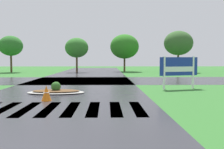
# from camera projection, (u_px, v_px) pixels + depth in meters

# --- Properties ---
(asphalt_roadway) EXTENTS (9.12, 80.00, 0.01)m
(asphalt_roadway) POSITION_uv_depth(u_px,v_px,m) (66.00, 94.00, 14.60)
(asphalt_roadway) COLOR #2B2B30
(asphalt_roadway) RESTS_ON ground
(asphalt_cross_road) EXTENTS (90.00, 8.21, 0.01)m
(asphalt_cross_road) POSITION_uv_depth(u_px,v_px,m) (81.00, 80.00, 23.26)
(asphalt_cross_road) COLOR #2B2B30
(asphalt_cross_road) RESTS_ON ground
(crosswalk_stripes) EXTENTS (7.65, 3.14, 0.01)m
(crosswalk_stripes) POSITION_uv_depth(u_px,v_px,m) (49.00, 109.00, 10.17)
(crosswalk_stripes) COLOR white
(crosswalk_stripes) RESTS_ON ground
(estate_billboard) EXTENTS (2.72, 0.82, 2.17)m
(estate_billboard) POSITION_uv_depth(u_px,v_px,m) (179.00, 68.00, 16.75)
(estate_billboard) COLOR white
(estate_billboard) RESTS_ON ground
(median_island) EXTENTS (3.33, 1.65, 0.68)m
(median_island) POSITION_uv_depth(u_px,v_px,m) (56.00, 91.00, 14.73)
(median_island) COLOR #9E9B93
(median_island) RESTS_ON ground
(traffic_cone) EXTENTS (0.48, 0.48, 0.74)m
(traffic_cone) POSITION_uv_depth(u_px,v_px,m) (46.00, 93.00, 12.10)
(traffic_cone) COLOR orange
(traffic_cone) RESTS_ON ground
(background_treeline) EXTENTS (43.99, 6.32, 6.11)m
(background_treeline) POSITION_uv_depth(u_px,v_px,m) (101.00, 46.00, 37.93)
(background_treeline) COLOR #4C3823
(background_treeline) RESTS_ON ground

